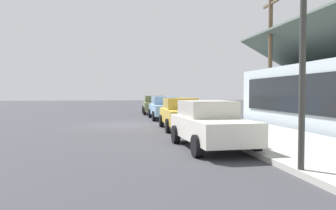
{
  "coord_description": "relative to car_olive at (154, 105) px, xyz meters",
  "views": [
    {
      "loc": [
        19.32,
        -0.44,
        1.87
      ],
      "look_at": [
        1.22,
        2.35,
        1.18
      ],
      "focal_mm": 35.42,
      "sensor_mm": 36.0,
      "label": 1
    }
  ],
  "objects": [
    {
      "name": "sidewalk_curb",
      "position": [
        9.55,
        2.83,
        -0.73
      ],
      "size": [
        60.0,
        4.2,
        0.16
      ],
      "primitive_type": "cube",
      "color": "#B2AFA8",
      "rests_on": "ground"
    },
    {
      "name": "ground_plane",
      "position": [
        9.55,
        -2.77,
        -0.81
      ],
      "size": [
        120.0,
        120.0,
        0.0
      ],
      "primitive_type": "plane",
      "color": "#38383D"
    },
    {
      "name": "car_olive",
      "position": [
        0.0,
        0.0,
        0.0
      ],
      "size": [
        4.54,
        2.17,
        1.59
      ],
      "rotation": [
        0.0,
        0.0,
        -0.04
      ],
      "color": "olive",
      "rests_on": "ground"
    },
    {
      "name": "fire_hydrant_red",
      "position": [
        13.9,
        1.43,
        -0.32
      ],
      "size": [
        0.22,
        0.22,
        0.71
      ],
      "color": "red",
      "rests_on": "sidewalk_curb"
    },
    {
      "name": "car_mustard",
      "position": [
        12.27,
        0.01,
        -0.0
      ],
      "size": [
        4.41,
        2.0,
        1.59
      ],
      "rotation": [
        0.0,
        0.0,
        -0.02
      ],
      "color": "gold",
      "rests_on": "ground"
    },
    {
      "name": "utility_pole_wooden",
      "position": [
        11.03,
        5.43,
        3.11
      ],
      "size": [
        1.8,
        0.24,
        7.5
      ],
      "color": "brown",
      "rests_on": "ground"
    },
    {
      "name": "car_ivory",
      "position": [
        18.09,
        -0.12,
        -0.0
      ],
      "size": [
        4.48,
        2.19,
        1.59
      ],
      "rotation": [
        0.0,
        0.0,
        0.05
      ],
      "color": "silver",
      "rests_on": "ground"
    },
    {
      "name": "traffic_light_main",
      "position": [
        22.09,
        -0.23,
        2.68
      ],
      "size": [
        0.37,
        2.79,
        5.2
      ],
      "color": "#383833",
      "rests_on": "ground"
    },
    {
      "name": "car_skyblue",
      "position": [
        5.77,
        0.07,
        0.0
      ],
      "size": [
        4.79,
        2.04,
        1.59
      ],
      "rotation": [
        0.0,
        0.0,
        -0.01
      ],
      "color": "#8CB7E0",
      "rests_on": "ground"
    }
  ]
}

